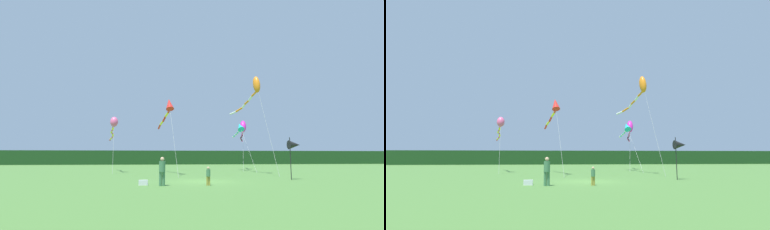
% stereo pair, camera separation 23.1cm
% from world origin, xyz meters
% --- Properties ---
extents(ground_plane, '(120.00, 120.00, 0.00)m').
position_xyz_m(ground_plane, '(0.00, 0.00, 0.00)').
color(ground_plane, '#477533').
extents(distant_treeline, '(108.00, 3.88, 2.98)m').
position_xyz_m(distant_treeline, '(0.00, 45.00, 1.49)').
color(distant_treeline, '#193D19').
rests_on(distant_treeline, ground).
extents(person_adult, '(0.38, 0.38, 1.71)m').
position_xyz_m(person_adult, '(-2.82, -2.81, 0.96)').
color(person_adult, '#3F724C').
rests_on(person_adult, ground).
extents(person_child, '(0.25, 0.25, 1.13)m').
position_xyz_m(person_child, '(-0.00, -2.81, 0.63)').
color(person_child, olive).
rests_on(person_child, ground).
extents(cooler_box, '(0.56, 0.30, 0.32)m').
position_xyz_m(cooler_box, '(-3.95, -2.25, 0.16)').
color(cooler_box, silver).
rests_on(cooler_box, ground).
extents(banner_flag_pole, '(0.90, 0.70, 3.21)m').
position_xyz_m(banner_flag_pole, '(7.33, 0.80, 2.61)').
color(banner_flag_pole, black).
rests_on(banner_flag_pole, ground).
extents(kite_red, '(1.81, 8.99, 7.47)m').
position_xyz_m(kite_red, '(-2.18, 7.80, 6.48)').
color(kite_red, '#B2B2B2').
rests_on(kite_red, ground).
extents(kite_cyan, '(0.95, 8.03, 6.18)m').
position_xyz_m(kite_cyan, '(7.16, 15.28, 5.37)').
color(kite_cyan, '#B2B2B2').
rests_on(kite_cyan, ground).
extents(kite_rainbow, '(1.91, 8.24, 6.17)m').
position_xyz_m(kite_rainbow, '(-8.10, 12.62, 5.26)').
color(kite_rainbow, '#B2B2B2').
rests_on(kite_rainbow, ground).
extents(kite_orange, '(2.00, 9.61, 9.93)m').
position_xyz_m(kite_orange, '(6.66, 7.90, 8.66)').
color(kite_orange, '#B2B2B2').
rests_on(kite_orange, ground).
extents(kite_magenta, '(2.69, 9.08, 6.72)m').
position_xyz_m(kite_magenta, '(8.36, 17.94, 5.58)').
color(kite_magenta, '#B2B2B2').
rests_on(kite_magenta, ground).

